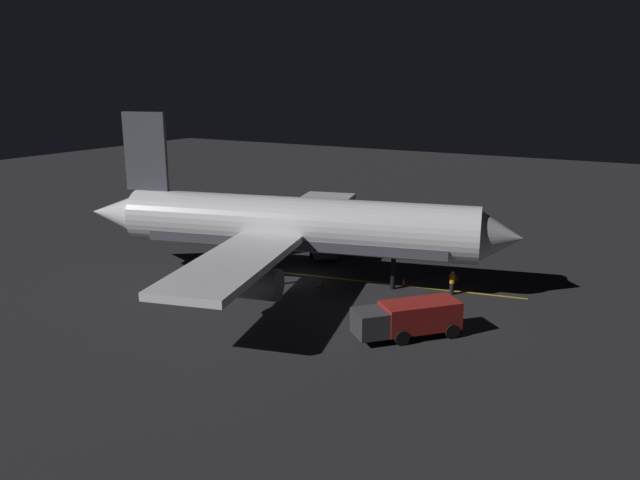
{
  "coord_description": "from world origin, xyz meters",
  "views": [
    {
      "loc": [
        38.76,
        24.07,
        15.03
      ],
      "look_at": [
        0.0,
        2.0,
        3.5
      ],
      "focal_mm": 34.68,
      "sensor_mm": 36.0,
      "label": 1
    }
  ],
  "objects_px": {
    "traffic_cone_under_wing": "(404,282)",
    "baggage_truck": "(410,319)",
    "traffic_cone_near_left": "(320,284)",
    "airliner": "(290,226)",
    "catering_truck": "(322,242)",
    "traffic_cone_near_right": "(458,278)",
    "ground_crew_worker": "(452,283)"
  },
  "relations": [
    {
      "from": "baggage_truck",
      "to": "traffic_cone_near_left",
      "type": "xyz_separation_m",
      "value": [
        -5.35,
        -9.22,
        -0.91
      ]
    },
    {
      "from": "catering_truck",
      "to": "traffic_cone_near_right",
      "type": "distance_m",
      "value": 12.92
    },
    {
      "from": "traffic_cone_near_left",
      "to": "traffic_cone_under_wing",
      "type": "bearing_deg",
      "value": 123.74
    },
    {
      "from": "airliner",
      "to": "traffic_cone_near_right",
      "type": "xyz_separation_m",
      "value": [
        -6.22,
        11.38,
        -4.05
      ]
    },
    {
      "from": "airliner",
      "to": "catering_truck",
      "type": "height_order",
      "value": "airliner"
    },
    {
      "from": "ground_crew_worker",
      "to": "traffic_cone_near_right",
      "type": "distance_m",
      "value": 3.38
    },
    {
      "from": "airliner",
      "to": "catering_truck",
      "type": "relative_size",
      "value": 5.73
    },
    {
      "from": "baggage_truck",
      "to": "traffic_cone_under_wing",
      "type": "distance_m",
      "value": 9.75
    },
    {
      "from": "traffic_cone_under_wing",
      "to": "baggage_truck",
      "type": "bearing_deg",
      "value": 24.04
    },
    {
      "from": "catering_truck",
      "to": "traffic_cone_near_right",
      "type": "xyz_separation_m",
      "value": [
        1.33,
        12.82,
        -0.9
      ]
    },
    {
      "from": "baggage_truck",
      "to": "traffic_cone_under_wing",
      "type": "bearing_deg",
      "value": -155.96
    },
    {
      "from": "traffic_cone_under_wing",
      "to": "ground_crew_worker",
      "type": "bearing_deg",
      "value": 87.56
    },
    {
      "from": "catering_truck",
      "to": "traffic_cone_near_left",
      "type": "relative_size",
      "value": 10.83
    },
    {
      "from": "traffic_cone_near_left",
      "to": "traffic_cone_near_right",
      "type": "xyz_separation_m",
      "value": [
        -6.62,
        8.46,
        0.0
      ]
    },
    {
      "from": "airliner",
      "to": "baggage_truck",
      "type": "height_order",
      "value": "airliner"
    },
    {
      "from": "ground_crew_worker",
      "to": "traffic_cone_under_wing",
      "type": "distance_m",
      "value": 3.84
    },
    {
      "from": "traffic_cone_near_right",
      "to": "airliner",
      "type": "bearing_deg",
      "value": -61.34
    },
    {
      "from": "ground_crew_worker",
      "to": "baggage_truck",
      "type": "bearing_deg",
      "value": 1.14
    },
    {
      "from": "catering_truck",
      "to": "traffic_cone_under_wing",
      "type": "distance_m",
      "value": 10.64
    },
    {
      "from": "catering_truck",
      "to": "traffic_cone_under_wing",
      "type": "relative_size",
      "value": 10.83
    },
    {
      "from": "catering_truck",
      "to": "traffic_cone_near_left",
      "type": "height_order",
      "value": "catering_truck"
    },
    {
      "from": "catering_truck",
      "to": "ground_crew_worker",
      "type": "relative_size",
      "value": 3.42
    },
    {
      "from": "catering_truck",
      "to": "traffic_cone_near_left",
      "type": "distance_m",
      "value": 9.11
    },
    {
      "from": "airliner",
      "to": "traffic_cone_near_left",
      "type": "relative_size",
      "value": 62.05
    },
    {
      "from": "traffic_cone_near_right",
      "to": "traffic_cone_under_wing",
      "type": "xyz_separation_m",
      "value": [
        3.1,
        -3.19,
        0.0
      ]
    },
    {
      "from": "traffic_cone_near_left",
      "to": "traffic_cone_near_right",
      "type": "distance_m",
      "value": 10.74
    },
    {
      "from": "baggage_truck",
      "to": "catering_truck",
      "type": "bearing_deg",
      "value": -134.39
    },
    {
      "from": "airliner",
      "to": "ground_crew_worker",
      "type": "distance_m",
      "value": 12.79
    },
    {
      "from": "ground_crew_worker",
      "to": "traffic_cone_under_wing",
      "type": "xyz_separation_m",
      "value": [
        -0.16,
        -3.78,
        -0.64
      ]
    },
    {
      "from": "traffic_cone_near_left",
      "to": "catering_truck",
      "type": "bearing_deg",
      "value": -151.22
    },
    {
      "from": "ground_crew_worker",
      "to": "traffic_cone_near_left",
      "type": "bearing_deg",
      "value": -69.65
    },
    {
      "from": "catering_truck",
      "to": "traffic_cone_under_wing",
      "type": "bearing_deg",
      "value": 65.27
    }
  ]
}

